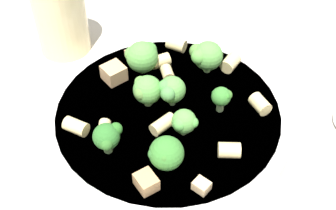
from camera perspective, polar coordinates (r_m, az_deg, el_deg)
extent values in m
plane|color=#BCB29E|center=(0.57, 0.00, -3.08)|extent=(2.00, 2.00, 0.00)
cylinder|color=silver|center=(0.56, 0.00, -1.93)|extent=(0.29, 0.29, 0.03)
cylinder|color=white|center=(0.55, 0.00, -0.95)|extent=(0.26, 0.26, 0.01)
torus|color=silver|center=(0.55, 0.00, -0.88)|extent=(0.29, 0.29, 0.00)
cylinder|color=#93B766|center=(0.49, -0.18, -7.14)|extent=(0.01, 0.01, 0.01)
sphere|color=#387A2D|center=(0.48, -0.19, -5.90)|extent=(0.04, 0.04, 0.04)
sphere|color=#30692A|center=(0.47, -1.65, -6.00)|extent=(0.01, 0.01, 0.01)
sphere|color=#39732B|center=(0.47, -0.39, -6.36)|extent=(0.01, 0.01, 0.01)
cylinder|color=#84AD60|center=(0.60, -3.09, 4.52)|extent=(0.01, 0.01, 0.01)
sphere|color=#569942|center=(0.58, -3.16, 5.86)|extent=(0.04, 0.04, 0.04)
sphere|color=#4C913C|center=(0.59, -2.26, 6.74)|extent=(0.02, 0.02, 0.02)
sphere|color=#588F40|center=(0.59, -4.34, 6.20)|extent=(0.02, 0.02, 0.02)
cylinder|color=#84AD60|center=(0.55, 0.49, 0.63)|extent=(0.01, 0.01, 0.01)
sphere|color=#569942|center=(0.54, 0.51, 1.89)|extent=(0.03, 0.03, 0.03)
sphere|color=#4E8A44|center=(0.53, -0.55, 1.64)|extent=(0.02, 0.02, 0.02)
sphere|color=#4C9F41|center=(0.53, -0.45, 2.19)|extent=(0.02, 0.02, 0.02)
cylinder|color=#93B766|center=(0.52, 1.92, -3.06)|extent=(0.01, 0.01, 0.01)
sphere|color=#569942|center=(0.51, 1.95, -2.01)|extent=(0.03, 0.03, 0.03)
sphere|color=#4C9C3D|center=(0.51, 3.04, -2.16)|extent=(0.01, 0.01, 0.01)
sphere|color=#519B42|center=(0.50, 1.31, -2.41)|extent=(0.01, 0.01, 0.01)
cylinder|color=#84AD60|center=(0.51, -7.36, -5.03)|extent=(0.01, 0.01, 0.01)
sphere|color=#2D6B28|center=(0.49, -7.53, -3.83)|extent=(0.03, 0.03, 0.03)
sphere|color=#2F6525|center=(0.49, -7.50, -4.74)|extent=(0.01, 0.01, 0.01)
sphere|color=#2C6E26|center=(0.49, -6.34, -2.88)|extent=(0.01, 0.01, 0.01)
sphere|color=#2B6B23|center=(0.49, -6.38, -2.94)|extent=(0.01, 0.01, 0.01)
cylinder|color=#93B766|center=(0.55, -2.45, 0.59)|extent=(0.01, 0.01, 0.01)
sphere|color=#569942|center=(0.54, -2.51, 1.86)|extent=(0.03, 0.03, 0.03)
sphere|color=#59963C|center=(0.55, -3.35, 2.78)|extent=(0.01, 0.01, 0.01)
sphere|color=#59853A|center=(0.53, -3.24, 1.49)|extent=(0.02, 0.02, 0.02)
cylinder|color=#84AD60|center=(0.60, 4.80, 4.64)|extent=(0.01, 0.01, 0.01)
sphere|color=#569942|center=(0.58, 4.90, 6.00)|extent=(0.04, 0.04, 0.04)
sphere|color=#579C3F|center=(0.58, 3.79, 5.88)|extent=(0.02, 0.02, 0.02)
sphere|color=#54853A|center=(0.59, 3.53, 6.59)|extent=(0.02, 0.02, 0.02)
cylinder|color=#9EC175|center=(0.55, 6.37, -0.05)|extent=(0.01, 0.01, 0.01)
sphere|color=#387A2D|center=(0.54, 6.49, 1.04)|extent=(0.02, 0.02, 0.02)
sphere|color=#3A7028|center=(0.54, 7.21, 1.21)|extent=(0.01, 0.01, 0.01)
sphere|color=#306D2C|center=(0.54, 5.85, 1.42)|extent=(0.01, 0.01, 0.01)
sphere|color=#327B27|center=(0.53, 7.10, 1.03)|extent=(0.01, 0.01, 0.01)
cylinder|color=#E0C67F|center=(0.63, 1.03, 7.41)|extent=(0.03, 0.03, 0.02)
cylinder|color=#E0C67F|center=(0.60, 7.63, 5.14)|extent=(0.03, 0.03, 0.02)
cylinder|color=#E0C67F|center=(0.52, -7.82, -3.02)|extent=(0.03, 0.02, 0.01)
cylinder|color=#E0C67F|center=(0.58, -0.08, 3.89)|extent=(0.02, 0.02, 0.01)
cylinder|color=#E0C67F|center=(0.50, 7.47, -5.49)|extent=(0.02, 0.03, 0.02)
cylinder|color=#E0C67F|center=(0.53, -11.10, -2.81)|extent=(0.03, 0.03, 0.02)
cylinder|color=#E0C67F|center=(0.55, 11.16, 0.12)|extent=(0.03, 0.02, 0.02)
cylinder|color=#E0C67F|center=(0.52, -0.63, -2.36)|extent=(0.03, 0.03, 0.02)
cylinder|color=#E0C67F|center=(0.60, -0.92, 5.39)|extent=(0.02, 0.03, 0.02)
cube|color=tan|center=(0.47, -2.67, -9.35)|extent=(0.03, 0.02, 0.02)
cube|color=tan|center=(0.62, -4.40, 6.16)|extent=(0.02, 0.02, 0.01)
cube|color=tan|center=(0.48, 4.31, -9.75)|extent=(0.02, 0.02, 0.01)
cube|color=tan|center=(0.58, -6.62, 3.90)|extent=(0.03, 0.03, 0.02)
cylinder|color=beige|center=(0.67, -13.00, 10.62)|extent=(0.07, 0.07, 0.11)
cylinder|color=beige|center=(0.69, -12.70, 9.09)|extent=(0.06, 0.06, 0.07)
cube|color=silver|center=(0.67, 19.27, 2.88)|extent=(0.11, 0.04, 0.01)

